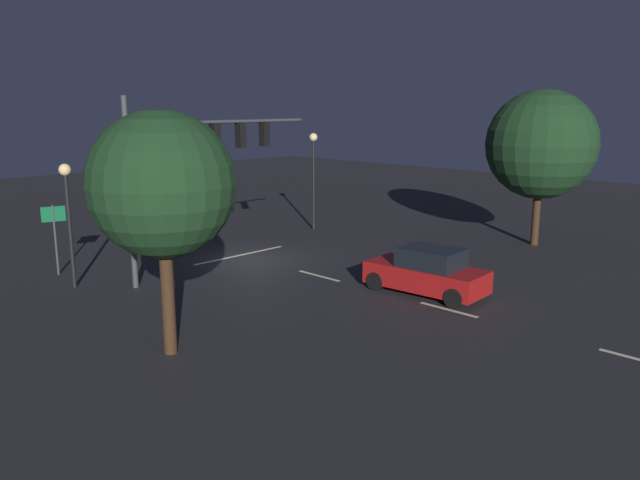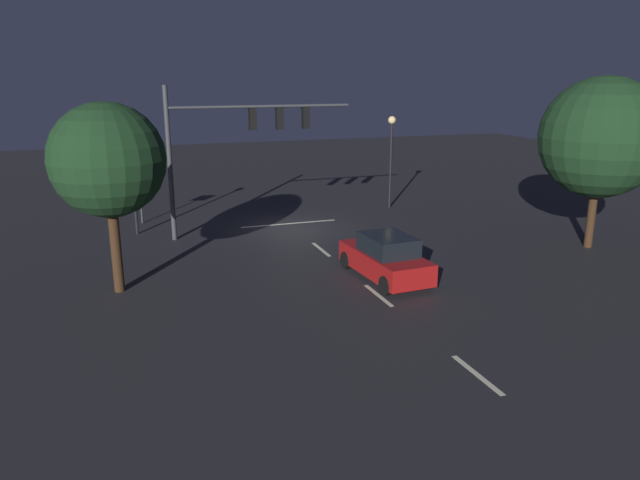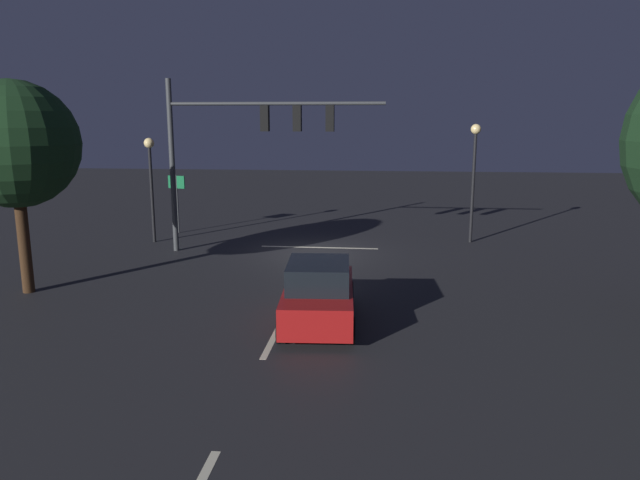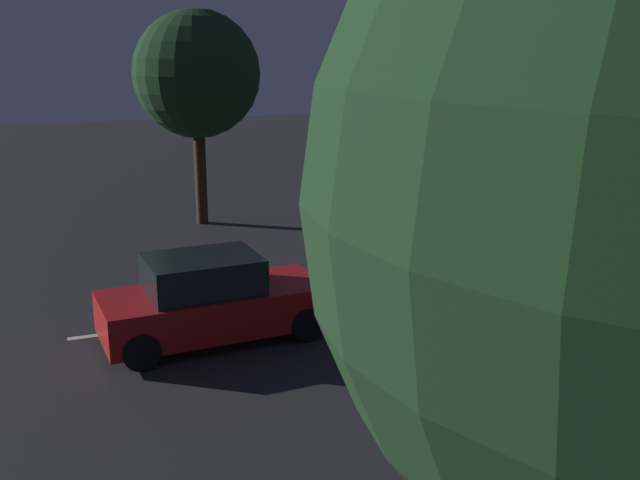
{
  "view_description": "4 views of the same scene",
  "coord_description": "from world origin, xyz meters",
  "views": [
    {
      "loc": [
        17.12,
        20.73,
        6.65
      ],
      "look_at": [
        0.35,
        4.39,
        1.57
      ],
      "focal_mm": 35.13,
      "sensor_mm": 36.0,
      "label": 1
    },
    {
      "loc": [
        8.29,
        27.62,
        7.35
      ],
      "look_at": [
        0.78,
        6.09,
        1.04
      ],
      "focal_mm": 33.46,
      "sensor_mm": 36.0,
      "label": 2
    },
    {
      "loc": [
        -2.63,
        23.46,
        5.35
      ],
      "look_at": [
        -0.53,
        3.69,
        1.29
      ],
      "focal_mm": 33.07,
      "sensor_mm": 36.0,
      "label": 3
    },
    {
      "loc": [
        -14.55,
        11.34,
        5.73
      ],
      "look_at": [
        -0.9,
        6.14,
        1.77
      ],
      "focal_mm": 42.22,
      "sensor_mm": 36.0,
      "label": 4
    }
  ],
  "objects": [
    {
      "name": "tree_left_near",
      "position": [
        -11.34,
        7.51,
        4.81
      ],
      "size": [
        5.13,
        5.13,
        7.39
      ],
      "color": "#382314",
      "rests_on": "ground_plane"
    },
    {
      "name": "route_sign",
      "position": [
        7.12,
        -3.62,
        2.02
      ],
      "size": [
        0.88,
        0.3,
        2.81
      ],
      "color": "#383A3D",
      "rests_on": "ground_plane"
    },
    {
      "name": "ground_plane",
      "position": [
        0.0,
        0.0,
        0.0
      ],
      "size": [
        80.0,
        80.0,
        0.0
      ],
      "primitive_type": "plane",
      "color": "#232326"
    },
    {
      "name": "car_approaching",
      "position": [
        -1.0,
        8.43,
        0.8
      ],
      "size": [
        2.14,
        4.46,
        1.7
      ],
      "color": "maroon",
      "rests_on": "ground_plane"
    },
    {
      "name": "street_lamp_right_kerb",
      "position": [
        7.47,
        -1.41,
        3.25
      ],
      "size": [
        0.44,
        0.44,
        4.59
      ],
      "color": "black",
      "rests_on": "ground_plane"
    },
    {
      "name": "tree_right_near",
      "position": [
        8.45,
        6.58,
        4.61
      ],
      "size": [
        3.86,
        3.86,
        6.56
      ],
      "color": "#382314",
      "rests_on": "ground_plane"
    },
    {
      "name": "lane_dash_far",
      "position": [
        0.0,
        4.0,
        0.0
      ],
      "size": [
        0.16,
        2.2,
        0.01
      ],
      "primitive_type": "cube",
      "rotation": [
        0.0,
        0.0,
        1.57
      ],
      "color": "beige",
      "rests_on": "ground_plane"
    },
    {
      "name": "traffic_signal_assembly",
      "position": [
        2.77,
        0.2,
        4.81
      ],
      "size": [
        8.68,
        0.47,
        6.96
      ],
      "color": "#383A3D",
      "rests_on": "ground_plane"
    },
    {
      "name": "lane_dash_mid",
      "position": [
        0.0,
        10.0,
        0.0
      ],
      "size": [
        0.16,
        2.2,
        0.01
      ],
      "primitive_type": "cube",
      "rotation": [
        0.0,
        0.0,
        1.57
      ],
      "color": "beige",
      "rests_on": "ground_plane"
    },
    {
      "name": "stop_bar",
      "position": [
        0.0,
        -0.99,
        0.0
      ],
      "size": [
        5.0,
        0.16,
        0.01
      ],
      "primitive_type": "cube",
      "color": "beige",
      "rests_on": "ground_plane"
    },
    {
      "name": "street_lamp_left_kerb",
      "position": [
        -6.58,
        -2.84,
        3.62
      ],
      "size": [
        0.44,
        0.44,
        5.18
      ],
      "color": "black",
      "rests_on": "ground_plane"
    }
  ]
}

